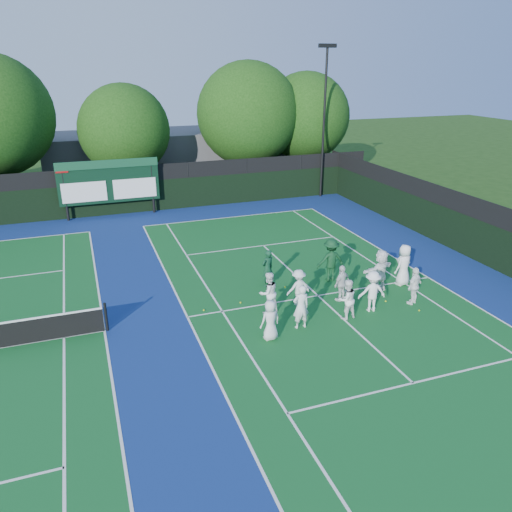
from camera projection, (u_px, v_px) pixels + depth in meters
name	position (u px, v px, depth m)	size (l,w,h in m)	color
ground	(329.00, 306.00, 19.73)	(120.00, 120.00, 0.00)	#1B3C10
court_apron	(174.00, 319.00, 18.71)	(34.00, 32.00, 0.01)	navy
near_court	(318.00, 296.00, 20.60)	(11.05, 23.85, 0.01)	#115520
back_fence	(126.00, 192.00, 31.36)	(34.00, 0.08, 3.00)	black
divider_fence_right	(495.00, 240.00, 22.95)	(0.08, 32.00, 3.00)	black
scoreboard	(109.00, 182.00, 30.38)	(6.00, 0.21, 3.55)	black
clubhouse	(166.00, 157.00, 39.40)	(18.00, 6.00, 4.00)	#55555A
light_pole_right	(325.00, 105.00, 33.56)	(1.20, 0.30, 10.12)	black
tree_c	(127.00, 132.00, 33.54)	(6.05, 6.05, 7.80)	black
tree_d	(250.00, 117.00, 36.05)	(7.37, 7.37, 9.20)	black
tree_e	(307.00, 119.00, 37.61)	(6.52, 6.52, 8.45)	black
tennis_ball_0	(241.00, 303.00, 19.95)	(0.07, 0.07, 0.07)	#B7D318
tennis_ball_2	(419.00, 310.00, 19.32)	(0.07, 0.07, 0.07)	#B7D318
tennis_ball_3	(204.00, 310.00, 19.34)	(0.07, 0.07, 0.07)	#B7D318
tennis_ball_4	(285.00, 287.00, 21.33)	(0.07, 0.07, 0.07)	#B7D318
tennis_ball_5	(386.00, 301.00, 20.06)	(0.07, 0.07, 0.07)	#B7D318
player_front_0	(270.00, 320.00, 17.13)	(0.72, 0.47, 1.48)	silver
player_front_1	(301.00, 307.00, 17.84)	(0.61, 0.40, 1.68)	white
player_front_2	(347.00, 299.00, 18.55)	(0.76, 0.59, 1.56)	white
player_front_3	(372.00, 291.00, 19.09)	(1.06, 0.61, 1.64)	white
player_front_4	(414.00, 286.00, 19.66)	(0.91, 0.38, 1.56)	white
player_back_0	(268.00, 293.00, 18.96)	(0.80, 0.63, 1.65)	white
player_back_1	(298.00, 288.00, 19.58)	(0.97, 0.56, 1.50)	silver
player_back_2	(342.00, 283.00, 19.94)	(0.89, 0.37, 1.53)	silver
player_back_3	(380.00, 271.00, 20.74)	(1.70, 0.54, 1.83)	white
player_back_4	(404.00, 265.00, 21.33)	(0.89, 0.58, 1.82)	white
coach_left	(268.00, 268.00, 21.20)	(0.60, 0.40, 1.65)	#0F3A23
coach_right	(331.00, 260.00, 21.74)	(1.24, 0.71, 1.92)	#0F381B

